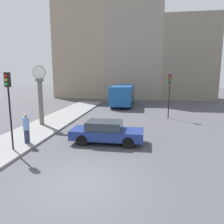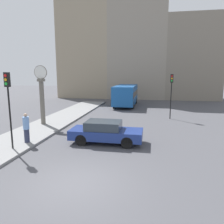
# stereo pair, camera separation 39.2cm
# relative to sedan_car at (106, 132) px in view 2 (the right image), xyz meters

# --- Properties ---
(ground_plane) EXTENTS (120.00, 120.00, 0.00)m
(ground_plane) POSITION_rel_sedan_car_xyz_m (-0.07, -5.12, -0.70)
(ground_plane) COLOR #47474C
(sidewalk_corner) EXTENTS (3.31, 25.01, 0.14)m
(sidewalk_corner) POSITION_rel_sedan_car_xyz_m (-5.58, 5.39, -0.63)
(sidewalk_corner) COLOR gray
(sidewalk_corner) RESTS_ON ground_plane
(building_row) EXTENTS (26.26, 5.00, 19.90)m
(building_row) POSITION_rel_sedan_car_xyz_m (-0.53, 24.71, 7.69)
(building_row) COLOR gray
(building_row) RESTS_ON ground_plane
(sedan_car) EXTENTS (4.38, 1.73, 1.37)m
(sedan_car) POSITION_rel_sedan_car_xyz_m (0.00, 0.00, 0.00)
(sedan_car) COLOR navy
(sedan_car) RESTS_ON ground_plane
(bus_distant) EXTENTS (2.53, 7.29, 2.64)m
(bus_distant) POSITION_rel_sedan_car_xyz_m (-0.66, 15.40, 0.81)
(bus_distant) COLOR #195199
(bus_distant) RESTS_ON ground_plane
(traffic_light_near) EXTENTS (0.26, 0.24, 4.14)m
(traffic_light_near) POSITION_rel_sedan_car_xyz_m (-4.76, -2.28, 2.38)
(traffic_light_near) COLOR black
(traffic_light_near) RESTS_ON sidewalk_corner
(traffic_light_far) EXTENTS (0.26, 0.24, 4.13)m
(traffic_light_far) POSITION_rel_sedan_car_xyz_m (4.42, 8.08, 2.24)
(traffic_light_far) COLOR black
(traffic_light_far) RESTS_ON ground_plane
(street_clock) EXTENTS (1.08, 0.46, 4.69)m
(street_clock) POSITION_rel_sedan_car_xyz_m (-5.97, 3.50, 1.72)
(street_clock) COLOR #666056
(street_clock) RESTS_ON sidewalk_corner
(pedestrian_blue_stripe) EXTENTS (0.36, 0.36, 1.76)m
(pedestrian_blue_stripe) POSITION_rel_sedan_car_xyz_m (-4.59, -1.12, 0.32)
(pedestrian_blue_stripe) COLOR #2D334C
(pedestrian_blue_stripe) RESTS_ON sidewalk_corner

